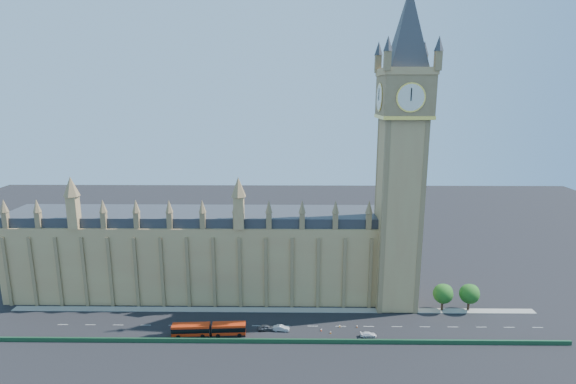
{
  "coord_description": "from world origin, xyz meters",
  "views": [
    {
      "loc": [
        6.29,
        -117.06,
        65.2
      ],
      "look_at": [
        4.79,
        10.0,
        37.1
      ],
      "focal_mm": 28.0,
      "sensor_mm": 36.0,
      "label": 1
    }
  ],
  "objects_px": {
    "car_silver": "(281,328)",
    "car_white": "(368,335)",
    "car_grey": "(266,328)",
    "red_bus": "(209,329)"
  },
  "relations": [
    {
      "from": "car_silver",
      "to": "car_white",
      "type": "bearing_deg",
      "value": -91.52
    },
    {
      "from": "red_bus",
      "to": "car_grey",
      "type": "bearing_deg",
      "value": 7.04
    },
    {
      "from": "car_grey",
      "to": "car_silver",
      "type": "height_order",
      "value": "car_grey"
    },
    {
      "from": "car_grey",
      "to": "red_bus",
      "type": "bearing_deg",
      "value": 94.99
    },
    {
      "from": "red_bus",
      "to": "car_white",
      "type": "xyz_separation_m",
      "value": [
        43.72,
        -0.16,
        -1.16
      ]
    },
    {
      "from": "car_silver",
      "to": "car_grey",
      "type": "bearing_deg",
      "value": 93.04
    },
    {
      "from": "car_grey",
      "to": "car_white",
      "type": "height_order",
      "value": "car_grey"
    },
    {
      "from": "car_silver",
      "to": "car_white",
      "type": "distance_m",
      "value": 24.13
    },
    {
      "from": "car_white",
      "to": "car_grey",
      "type": "bearing_deg",
      "value": 81.46
    },
    {
      "from": "car_grey",
      "to": "car_silver",
      "type": "relative_size",
      "value": 1.01
    }
  ]
}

